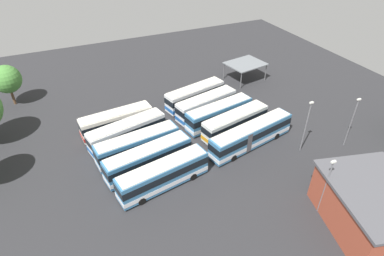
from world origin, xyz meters
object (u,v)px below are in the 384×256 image
bus_row0_slot4 (117,121)px  bus_row1_slot0 (251,135)px  bus_row0_slot1 (148,159)px  maintenance_shelter (245,64)px  bus_row0_slot2 (138,145)px  bus_row1_slot3 (206,105)px  tree_northeast (7,79)px  bus_row0_slot0 (163,175)px  bus_row1_slot2 (219,114)px  lamp_post_far_corner (326,185)px  lamp_post_near_entrance (352,120)px  depot_building (372,208)px  lamp_post_mid_lot (306,125)px  bus_row1_slot1 (235,122)px  bus_row0_slot3 (127,132)px  bus_row1_slot4 (195,95)px

bus_row0_slot4 → bus_row1_slot0: same height
bus_row0_slot1 → maintenance_shelter: bus_row0_slot1 is taller
bus_row0_slot1 → bus_row0_slot2: same height
bus_row0_slot2 → bus_row1_slot3: 14.78m
bus_row1_slot0 → tree_northeast: 42.17m
bus_row0_slot0 → bus_row1_slot2: bearing=36.3°
bus_row0_slot4 → maintenance_shelter: size_ratio=1.41×
bus_row1_slot0 → lamp_post_far_corner: size_ratio=1.89×
bus_row0_slot1 → lamp_post_near_entrance: 28.94m
depot_building → lamp_post_mid_lot: size_ratio=1.64×
lamp_post_mid_lot → maintenance_shelter: bearing=78.0°
bus_row1_slot0 → tree_northeast: tree_northeast is taller
bus_row0_slot2 → maintenance_shelter: bus_row0_slot2 is taller
bus_row1_slot1 → bus_row1_slot3: same height
bus_row1_slot3 → lamp_post_far_corner: bearing=-84.1°
bus_row0_slot3 → maintenance_shelter: 29.29m
tree_northeast → bus_row0_slot3: bearing=-51.7°
bus_row0_slot1 → bus_row1_slot3: bearing=35.0°
bus_row0_slot1 → bus_row1_slot0: size_ratio=0.85×
bus_row0_slot0 → bus_row1_slot0: 14.71m
lamp_post_far_corner → bus_row0_slot3: bearing=127.1°
bus_row0_slot3 → bus_row1_slot0: same height
depot_building → lamp_post_mid_lot: 13.83m
bus_row0_slot3 → lamp_post_far_corner: (16.58, -21.94, 2.32)m
bus_row1_slot1 → bus_row1_slot3: size_ratio=1.03×
bus_row0_slot2 → bus_row1_slot2: size_ratio=1.01×
bus_row0_slot3 → lamp_post_mid_lot: size_ratio=1.48×
bus_row1_slot1 → bus_row1_slot0: bearing=-84.3°
bus_row1_slot0 → lamp_post_near_entrance: bearing=-23.9°
bus_row1_slot2 → lamp_post_near_entrance: (14.25, -12.70, 2.45)m
bus_row1_slot1 → bus_row0_slot4: bearing=154.7°
bus_row0_slot2 → bus_row0_slot3: (-0.51, 3.66, -0.00)m
bus_row0_slot2 → depot_building: depot_building is taller
bus_row0_slot2 → bus_row1_slot0: same height
bus_row0_slot4 → bus_row0_slot3: bearing=-78.3°
bus_row0_slot0 → tree_northeast: tree_northeast is taller
bus_row1_slot2 → bus_row1_slot4: size_ratio=1.04×
bus_row0_slot3 → bus_row1_slot3: (14.08, 2.19, -0.00)m
bus_row0_slot2 → maintenance_shelter: 30.40m
bus_row0_slot0 → depot_building: depot_building is taller
bus_row0_slot0 → maintenance_shelter: size_ratio=1.53×
bus_row0_slot0 → bus_row0_slot4: same height
depot_building → lamp_post_near_entrance: lamp_post_near_entrance is taller
bus_row1_slot1 → depot_building: 21.73m
bus_row0_slot3 → lamp_post_far_corner: size_ratio=1.58×
depot_building → tree_northeast: bearing=128.0°
bus_row0_slot0 → bus_row1_slot2: 16.19m
bus_row1_slot0 → lamp_post_mid_lot: 7.68m
bus_row0_slot0 → lamp_post_mid_lot: size_ratio=1.51×
depot_building → bus_row0_slot2: bearing=131.4°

